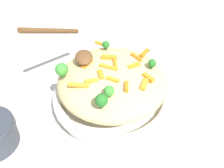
{
  "coord_description": "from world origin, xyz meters",
  "views": [
    {
      "loc": [
        -0.4,
        0.07,
        0.44
      ],
      "look_at": [
        0.0,
        0.0,
        0.07
      ],
      "focal_mm": 38.22,
      "sensor_mm": 36.0,
      "label": 1
    }
  ],
  "objects": [
    {
      "name": "carrot_piece_3",
      "position": [
        -0.06,
        -0.02,
        0.12
      ],
      "size": [
        0.03,
        0.01,
        0.01
      ],
      "primitive_type": "cube",
      "rotation": [
        0.0,
        0.0,
        2.93
      ],
      "color": "orange",
      "rests_on": "pasta_mound"
    },
    {
      "name": "carrot_piece_4",
      "position": [
        0.04,
        -0.0,
        0.12
      ],
      "size": [
        0.02,
        0.04,
        0.01
      ],
      "primitive_type": "cube",
      "rotation": [
        0.0,
        0.0,
        1.28
      ],
      "color": "orange",
      "rests_on": "pasta_mound"
    },
    {
      "name": "carrot_piece_2",
      "position": [
        0.11,
        0.01,
        0.12
      ],
      "size": [
        0.03,
        0.03,
        0.01
      ],
      "primitive_type": "cube",
      "rotation": [
        0.0,
        0.0,
        4.03
      ],
      "color": "orange",
      "rests_on": "pasta_mound"
    },
    {
      "name": "carrot_piece_14",
      "position": [
        0.01,
        -0.01,
        0.12
      ],
      "size": [
        0.04,
        0.01,
        0.01
      ],
      "primitive_type": "cube",
      "rotation": [
        0.0,
        0.0,
        6.21
      ],
      "color": "orange",
      "rests_on": "pasta_mound"
    },
    {
      "name": "ground_plane",
      "position": [
        0.0,
        0.0,
        0.0
      ],
      "size": [
        2.4,
        2.4,
        0.0
      ],
      "primitive_type": "plane",
      "color": "beige"
    },
    {
      "name": "broccoli_floret_3",
      "position": [
        -0.08,
        0.02,
        0.13
      ],
      "size": [
        0.02,
        0.02,
        0.03
      ],
      "color": "#377928",
      "rests_on": "pasta_mound"
    },
    {
      "name": "carrot_piece_9",
      "position": [
        -0.04,
        -0.07,
        0.12
      ],
      "size": [
        0.03,
        0.02,
        0.01
      ],
      "primitive_type": "cube",
      "rotation": [
        0.0,
        0.0,
        3.63
      ],
      "color": "orange",
      "rests_on": "pasta_mound"
    },
    {
      "name": "carrot_piece_6",
      "position": [
        -0.04,
        0.08,
        0.12
      ],
      "size": [
        0.02,
        0.04,
        0.01
      ],
      "primitive_type": "cube",
      "rotation": [
        0.0,
        0.0,
        4.42
      ],
      "color": "orange",
      "rests_on": "pasta_mound"
    },
    {
      "name": "carrot_piece_10",
      "position": [
        0.05,
        -0.09,
        0.12
      ],
      "size": [
        0.03,
        0.03,
        0.01
      ],
      "primitive_type": "cube",
      "rotation": [
        0.0,
        0.0,
        2.36
      ],
      "color": "orange",
      "rests_on": "pasta_mound"
    },
    {
      "name": "carrot_piece_13",
      "position": [
        -0.06,
        -0.06,
        0.12
      ],
      "size": [
        0.03,
        0.03,
        0.01
      ],
      "primitive_type": "cube",
      "rotation": [
        0.0,
        0.0,
        5.77
      ],
      "color": "orange",
      "rests_on": "pasta_mound"
    },
    {
      "name": "carrot_piece_0",
      "position": [
        -0.03,
        0.05,
        0.12
      ],
      "size": [
        0.01,
        0.03,
        0.01
      ],
      "primitive_type": "cube",
      "rotation": [
        0.0,
        0.0,
        1.65
      ],
      "color": "orange",
      "rests_on": "pasta_mound"
    },
    {
      "name": "pasta_mound",
      "position": [
        0.0,
        0.0,
        0.08
      ],
      "size": [
        0.25,
        0.25,
        0.08
      ],
      "primitive_type": "ellipsoid",
      "color": "#D1BA7A",
      "rests_on": "serving_bowl"
    },
    {
      "name": "broccoli_floret_2",
      "position": [
        0.0,
        0.11,
        0.13
      ],
      "size": [
        0.03,
        0.03,
        0.03
      ],
      "color": "#377928",
      "rests_on": "pasta_mound"
    },
    {
      "name": "carrot_piece_7",
      "position": [
        -0.0,
        0.01,
        0.12
      ],
      "size": [
        0.03,
        0.04,
        0.01
      ],
      "primitive_type": "cube",
      "rotation": [
        0.0,
        0.0,
        4.15
      ],
      "color": "orange",
      "rests_on": "pasta_mound"
    },
    {
      "name": "carrot_piece_12",
      "position": [
        -0.02,
        0.03,
        0.12
      ],
      "size": [
        0.03,
        0.01,
        0.01
      ],
      "primitive_type": "cube",
      "rotation": [
        0.0,
        0.0,
        0.07
      ],
      "color": "orange",
      "rests_on": "pasta_mound"
    },
    {
      "name": "carrot_piece_8",
      "position": [
        0.03,
        -0.06,
        0.12
      ],
      "size": [
        0.03,
        0.02,
        0.01
      ],
      "primitive_type": "cube",
      "rotation": [
        0.0,
        0.0,
        3.6
      ],
      "color": "orange",
      "rests_on": "pasta_mound"
    },
    {
      "name": "broccoli_floret_4",
      "position": [
        0.08,
        -0.0,
        0.13
      ],
      "size": [
        0.02,
        0.02,
        0.02
      ],
      "color": "#205B1C",
      "rests_on": "pasta_mound"
    },
    {
      "name": "carrot_piece_11",
      "position": [
        -0.04,
        0.01,
        0.12
      ],
      "size": [
        0.02,
        0.03,
        0.01
      ],
      "primitive_type": "cube",
      "rotation": [
        0.0,
        0.0,
        0.94
      ],
      "color": "orange",
      "rests_on": "pasta_mound"
    },
    {
      "name": "broccoli_floret_1",
      "position": [
        -0.01,
        -0.09,
        0.13
      ],
      "size": [
        0.02,
        0.02,
        0.02
      ],
      "color": "#205B1C",
      "rests_on": "pasta_mound"
    },
    {
      "name": "serving_spoon",
      "position": [
        0.06,
        0.08,
        0.15
      ],
      "size": [
        0.15,
        0.15,
        0.1
      ],
      "color": "brown",
      "rests_on": "pasta_mound"
    },
    {
      "name": "serving_bowl",
      "position": [
        0.0,
        0.0,
        0.03
      ],
      "size": [
        0.28,
        0.28,
        0.05
      ],
      "color": "white",
      "rests_on": "ground_plane"
    },
    {
      "name": "carrot_piece_1",
      "position": [
        0.0,
        -0.05,
        0.12
      ],
      "size": [
        0.02,
        0.03,
        0.01
      ],
      "primitive_type": "cube",
      "rotation": [
        0.0,
        0.0,
        1.98
      ],
      "color": "orange",
      "rests_on": "pasta_mound"
    },
    {
      "name": "broccoli_floret_0",
      "position": [
        -0.1,
        0.04,
        0.13
      ],
      "size": [
        0.02,
        0.02,
        0.03
      ],
      "color": "#205B1C",
      "rests_on": "pasta_mound"
    },
    {
      "name": "carrot_piece_5",
      "position": [
        0.03,
        0.05,
        0.12
      ],
      "size": [
        0.03,
        0.03,
        0.01
      ],
      "primitive_type": "cube",
      "rotation": [
        0.0,
        0.0,
        5.57
      ],
      "color": "orange",
      "rests_on": "pasta_mound"
    }
  ]
}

